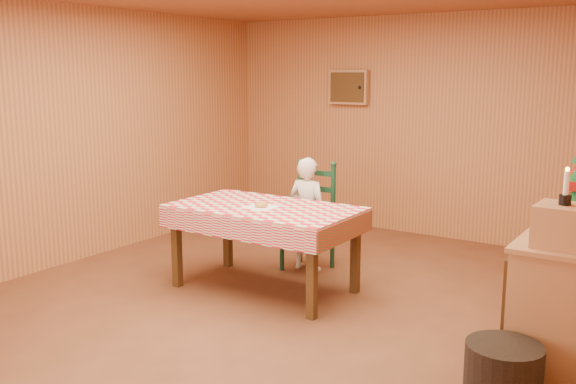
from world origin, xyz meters
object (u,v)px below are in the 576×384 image
Objects in this scene: dining_table at (264,215)px; shelf_unit at (566,301)px; seated_child at (308,214)px; ladder_chair at (311,219)px; crate at (563,226)px; storage_bin at (503,381)px.

dining_table is 1.34× the size of shelf_unit.
shelf_unit is at bearing 160.20° from seated_child.
ladder_chair is 2.74m from shelf_unit.
shelf_unit is (2.56, -0.98, -0.04)m from ladder_chair.
seated_child is 2.93m from crate.
seated_child is 2.59× the size of storage_bin.
shelf_unit reaches higher than storage_bin.
dining_table reaches higher than storage_bin.
ladder_chair is 3.60× the size of crate.
seated_child is at bearing 152.77° from crate.
dining_table is at bearing 90.00° from seated_child.
ladder_chair is 2.96m from crate.
ladder_chair is at bearing 90.00° from dining_table.
ladder_chair is 2.49× the size of storage_bin.
storage_bin is at bearing -101.35° from shelf_unit.
storage_bin is at bearing -37.28° from ladder_chair.
seated_child reaches higher than shelf_unit.
seated_child is (0.00, -0.06, 0.06)m from ladder_chair.
crate reaches higher than dining_table.
storage_bin is at bearing -111.93° from crate.
ladder_chair reaches higher than shelf_unit.
seated_child is (0.00, 0.73, -0.13)m from dining_table.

